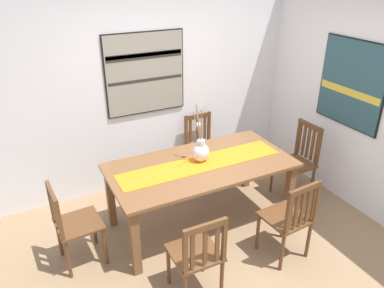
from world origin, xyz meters
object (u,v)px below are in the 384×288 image
at_px(chair_0, 298,159).
at_px(chair_2, 202,146).
at_px(painting_on_back_wall, 145,73).
at_px(centerpiece_vase, 201,151).
at_px(painting_on_side_wall, 352,84).
at_px(chair_1, 197,255).
at_px(chair_3, 73,223).
at_px(dining_table, 201,172).
at_px(chair_4, 290,217).

relative_size(chair_0, chair_2, 1.08).
xyz_separation_m(chair_2, painting_on_back_wall, (-0.69, 0.23, 1.05)).
relative_size(centerpiece_vase, painting_on_side_wall, 0.68).
xyz_separation_m(chair_0, chair_1, (-1.92, -0.91, -0.03)).
xyz_separation_m(centerpiece_vase, chair_3, (-1.43, -0.06, -0.43)).
height_order(chair_3, painting_on_back_wall, painting_on_back_wall).
bearing_deg(chair_0, chair_1, -154.69).
distance_m(dining_table, painting_on_back_wall, 1.43).
relative_size(dining_table, painting_on_side_wall, 1.98).
xyz_separation_m(chair_3, chair_4, (1.92, -0.89, 0.02)).
xyz_separation_m(chair_0, chair_3, (-2.80, 0.01, -0.03)).
distance_m(chair_0, chair_3, 2.80).
bearing_deg(chair_0, chair_3, 179.71).
bearing_deg(chair_4, chair_1, -178.43).
bearing_deg(chair_2, chair_0, -46.91).
bearing_deg(painting_on_side_wall, chair_0, 154.57).
bearing_deg(chair_1, dining_table, 60.51).
relative_size(centerpiece_vase, painting_on_back_wall, 0.68).
distance_m(painting_on_back_wall, painting_on_side_wall, 2.44).
relative_size(chair_2, chair_4, 0.97).
bearing_deg(chair_3, centerpiece_vase, 2.43).
height_order(chair_0, painting_on_back_wall, painting_on_back_wall).
bearing_deg(chair_0, chair_2, 133.09).
bearing_deg(chair_1, chair_4, 1.57).
xyz_separation_m(dining_table, chair_3, (-1.40, -0.01, -0.20)).
bearing_deg(centerpiece_vase, chair_1, -119.28).
bearing_deg(painting_on_side_wall, centerpiece_vase, 170.99).
bearing_deg(chair_2, chair_4, -89.83).
bearing_deg(dining_table, centerpiece_vase, 64.34).
xyz_separation_m(centerpiece_vase, painting_on_back_wall, (-0.20, 1.09, 0.61)).
distance_m(chair_1, chair_3, 1.27).
height_order(chair_3, painting_on_side_wall, painting_on_side_wall).
xyz_separation_m(chair_3, painting_on_back_wall, (1.23, 1.15, 1.05)).
relative_size(chair_4, painting_on_back_wall, 0.91).
bearing_deg(dining_table, chair_0, -0.79).
distance_m(chair_1, painting_on_back_wall, 2.35).
relative_size(centerpiece_vase, chair_4, 0.75).
height_order(dining_table, chair_3, chair_3).
relative_size(chair_0, chair_1, 1.08).
relative_size(chair_1, painting_on_side_wall, 0.89).
xyz_separation_m(chair_0, chair_2, (-0.88, 0.94, -0.03)).
distance_m(chair_2, painting_on_back_wall, 1.27).
relative_size(dining_table, chair_3, 2.22).
height_order(chair_1, chair_2, chair_1).
relative_size(chair_0, chair_3, 1.07).
height_order(chair_2, painting_on_back_wall, painting_on_back_wall).
bearing_deg(chair_2, chair_1, -119.39).
bearing_deg(dining_table, chair_2, 60.71).
relative_size(chair_4, painting_on_side_wall, 0.91).
bearing_deg(centerpiece_vase, chair_3, -177.57).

